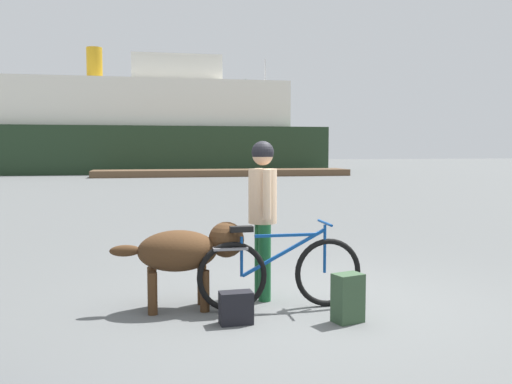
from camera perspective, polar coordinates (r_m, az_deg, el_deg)
The scene contains 11 objects.
ground_plane at distance 6.31m, azimuth 5.48°, elevation -11.23°, with size 160.00×160.00×0.00m, color #595B5B.
bicycle at distance 5.96m, azimuth 2.45°, elevation -8.20°, with size 1.79×0.44×0.92m.
person_cyclist at distance 6.26m, azimuth 0.68°, elevation -1.16°, with size 0.32×0.53×1.79m.
dog at distance 5.96m, azimuth -7.06°, elevation -6.01°, with size 1.41×0.51×0.92m.
backpack at distance 5.63m, azimuth 9.40°, elevation -10.66°, with size 0.28×0.20×0.48m, color #334C33.
handbag_pannier at distance 5.53m, azimuth -2.06°, elevation -11.77°, with size 0.32×0.18×0.32m, color black.
dock_pier at distance 34.70m, azimuth -3.44°, elevation 1.98°, with size 15.78×2.72×0.40m, color brown.
ferry_boat at distance 41.35m, azimuth -11.63°, elevation 6.33°, with size 25.82×8.26×8.81m.
sailboat_moored at distance 45.25m, azimuth 0.93°, elevation 2.95°, with size 7.86×2.20×8.86m.
pine_tree_center at distance 58.57m, azimuth -7.48°, elevation 9.28°, with size 3.19×3.19×10.22m.
pine_tree_far_right at distance 61.64m, azimuth -1.06°, elevation 8.57°, with size 4.24×4.24×9.33m.
Camera 1 is at (-1.78, -5.81, 1.70)m, focal length 39.02 mm.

